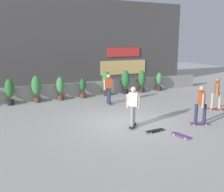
% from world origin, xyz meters
% --- Properties ---
extents(ground_plane, '(48.00, 48.00, 0.00)m').
position_xyz_m(ground_plane, '(0.00, 0.00, 0.00)').
color(ground_plane, '#B2AFA8').
extents(planter_wall, '(18.00, 0.40, 0.90)m').
position_xyz_m(planter_wall, '(0.00, 6.00, 0.45)').
color(planter_wall, gray).
rests_on(planter_wall, ground).
extents(building_backdrop, '(20.00, 2.08, 6.50)m').
position_xyz_m(building_backdrop, '(0.01, 10.00, 3.25)').
color(building_backdrop, '#4C4947').
rests_on(building_backdrop, ground).
extents(potted_plant_1, '(0.50, 0.50, 1.48)m').
position_xyz_m(potted_plant_1, '(-4.31, 5.55, 0.86)').
color(potted_plant_1, black).
rests_on(potted_plant_1, ground).
extents(potted_plant_2, '(0.54, 0.54, 1.56)m').
position_xyz_m(potted_plant_2, '(-2.87, 5.55, 0.92)').
color(potted_plant_2, brown).
rests_on(potted_plant_2, ground).
extents(potted_plant_3, '(0.47, 0.47, 1.41)m').
position_xyz_m(potted_plant_3, '(-1.48, 5.55, 0.81)').
color(potted_plant_3, brown).
rests_on(potted_plant_3, ground).
extents(potted_plant_4, '(0.38, 0.38, 1.23)m').
position_xyz_m(potted_plant_4, '(-0.08, 5.55, 0.66)').
color(potted_plant_4, brown).
rests_on(potted_plant_4, ground).
extents(potted_plant_5, '(0.56, 0.56, 1.59)m').
position_xyz_m(potted_plant_5, '(1.52, 5.55, 0.94)').
color(potted_plant_5, '#2D2823').
rests_on(potted_plant_5, ground).
extents(potted_plant_6, '(0.55, 0.55, 1.58)m').
position_xyz_m(potted_plant_6, '(2.92, 5.55, 0.93)').
color(potted_plant_6, black).
rests_on(potted_plant_6, ground).
extents(potted_plant_7, '(0.52, 0.52, 1.52)m').
position_xyz_m(potted_plant_7, '(4.19, 5.55, 0.88)').
color(potted_plant_7, '#2D2823').
rests_on(potted_plant_7, ground).
extents(potted_plant_8, '(0.42, 0.42, 1.30)m').
position_xyz_m(potted_plant_8, '(5.63, 5.55, 0.72)').
color(potted_plant_8, '#2D2823').
rests_on(potted_plant_8, ground).
extents(skater_by_wall_right, '(0.66, 0.75, 1.70)m').
position_xyz_m(skater_by_wall_right, '(-0.05, -0.63, 0.94)').
color(skater_by_wall_right, black).
rests_on(skater_by_wall_right, ground).
extents(skater_by_wall_left, '(0.81, 0.52, 1.70)m').
position_xyz_m(skater_by_wall_left, '(2.65, -1.62, 0.94)').
color(skater_by_wall_left, '#72338C').
rests_on(skater_by_wall_left, ground).
extents(skater_far_right, '(0.73, 0.68, 1.70)m').
position_xyz_m(skater_far_right, '(5.14, -0.12, 0.94)').
color(skater_far_right, maroon).
rests_on(skater_far_right, ground).
extents(skater_far_left, '(0.55, 0.82, 1.70)m').
position_xyz_m(skater_far_left, '(0.73, 3.48, 0.94)').
color(skater_far_left, '#72338C').
rests_on(skater_far_left, ground).
extents(skateboard_near_camera, '(0.37, 0.82, 0.08)m').
position_xyz_m(skateboard_near_camera, '(1.01, -2.41, 0.06)').
color(skateboard_near_camera, '#72338C').
rests_on(skateboard_near_camera, ground).
extents(skateboard_aside, '(0.81, 0.25, 0.08)m').
position_xyz_m(skateboard_aside, '(0.43, -1.55, 0.06)').
color(skateboard_aside, black).
rests_on(skateboard_aside, ground).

